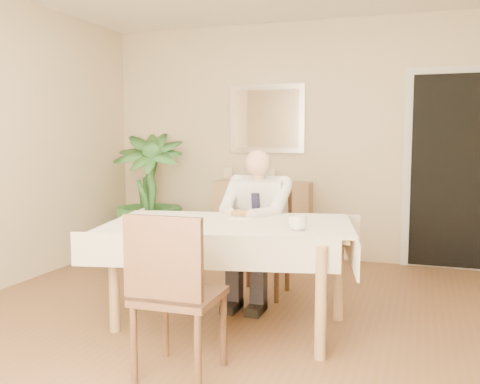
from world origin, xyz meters
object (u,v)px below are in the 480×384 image
(chair_far, at_px, (264,235))
(chair_near, at_px, (173,287))
(coffee_mug, at_px, (297,223))
(sideboard, at_px, (263,220))
(seated_man, at_px, (255,219))
(dining_table, at_px, (230,234))
(potted_palm, at_px, (148,195))

(chair_far, bearing_deg, chair_near, -88.31)
(chair_far, height_order, coffee_mug, chair_far)
(chair_near, bearing_deg, chair_far, 89.04)
(sideboard, bearing_deg, coffee_mug, -71.23)
(seated_man, xyz_separation_m, sideboard, (-0.39, 1.56, -0.26))
(dining_table, xyz_separation_m, seated_man, (0.00, 0.59, 0.02))
(dining_table, bearing_deg, potted_palm, 120.01)
(coffee_mug, relative_size, potted_palm, 0.09)
(chair_near, bearing_deg, seated_man, 89.04)
(dining_table, height_order, coffee_mug, coffee_mug)
(chair_near, bearing_deg, sideboard, 96.30)
(chair_near, bearing_deg, coffee_mug, 54.04)
(potted_palm, bearing_deg, dining_table, -48.11)
(dining_table, relative_size, chair_far, 2.14)
(chair_far, xyz_separation_m, seated_man, (-0.00, -0.29, 0.19))
(seated_man, bearing_deg, dining_table, -90.00)
(dining_table, bearing_deg, seated_man, 78.11)
(chair_far, height_order, potted_palm, potted_palm)
(chair_near, bearing_deg, potted_palm, 119.90)
(dining_table, height_order, chair_near, chair_near)
(chair_far, distance_m, seated_man, 0.34)
(potted_palm, bearing_deg, coffee_mug, -42.67)
(dining_table, height_order, sideboard, sideboard)
(potted_palm, bearing_deg, seated_man, -36.98)
(seated_man, bearing_deg, sideboard, 104.10)
(coffee_mug, relative_size, sideboard, 0.12)
(sideboard, bearing_deg, seated_man, -78.70)
(chair_near, xyz_separation_m, sideboard, (-0.39, 3.06, -0.10))
(chair_far, relative_size, coffee_mug, 7.24)
(chair_far, bearing_deg, coffee_mug, -61.73)
(chair_far, distance_m, potted_palm, 1.90)
(potted_palm, bearing_deg, chair_far, -30.01)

